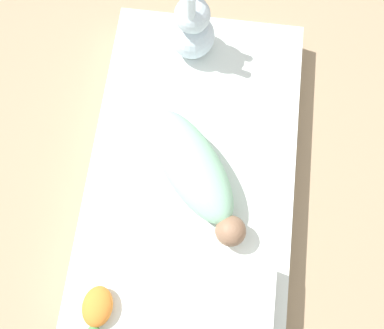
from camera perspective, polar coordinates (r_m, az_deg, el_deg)
The scene contains 6 objects.
ground_plane at distance 1.84m, azimuth 0.06°, elevation -1.34°, with size 12.00×12.00×0.00m, color #9E8466.
bed_mattress at distance 1.77m, azimuth 0.07°, elevation -0.69°, with size 1.32×0.78×0.14m.
swaddled_baby at distance 1.60m, azimuth 0.27°, elevation -0.70°, with size 0.52×0.45×0.18m.
pillow at distance 1.58m, azimuth 3.70°, elevation -17.80°, with size 0.31×0.34×0.10m.
bunny_plush at distance 1.80m, azimuth 0.05°, elevation 16.82°, with size 0.18×0.18×0.37m.
turtle_plush at distance 1.62m, azimuth -11.95°, elevation -17.40°, with size 0.17×0.10×0.07m.
Camera 1 is at (0.51, 0.06, 1.77)m, focal length 42.00 mm.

